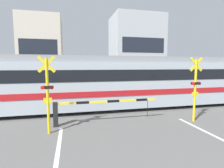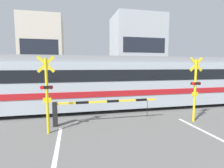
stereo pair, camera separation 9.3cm
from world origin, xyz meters
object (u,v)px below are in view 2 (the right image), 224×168
at_px(crossing_signal_left, 47,91).
at_px(commuter_train, 126,81).
at_px(crossing_barrier_far, 123,88).
at_px(pedestrian, 106,85).
at_px(crossing_signal_right, 195,87).
at_px(crossing_barrier_near, 87,107).

bearing_deg(crossing_signal_left, commuter_train, 39.59).
distance_m(crossing_barrier_far, pedestrian, 2.32).
xyz_separation_m(commuter_train, crossing_signal_right, (2.37, -3.64, -0.03)).
xyz_separation_m(crossing_barrier_far, crossing_signal_right, (1.63, -6.83, 0.90)).
xyz_separation_m(commuter_train, pedestrian, (-0.27, 5.28, -0.86)).
bearing_deg(crossing_barrier_far, crossing_signal_right, -76.59).
relative_size(crossing_signal_left, crossing_signal_right, 1.00).
relative_size(crossing_barrier_far, crossing_signal_right, 1.58).
xyz_separation_m(crossing_barrier_near, pedestrian, (2.50, 8.14, 0.08)).
bearing_deg(crossing_barrier_far, crossing_signal_left, -126.95).
relative_size(commuter_train, crossing_barrier_far, 4.15).
xyz_separation_m(crossing_barrier_near, crossing_signal_right, (5.14, -0.78, 0.90)).
xyz_separation_m(commuter_train, crossing_barrier_near, (-2.77, -2.86, -0.94)).
bearing_deg(commuter_train, crossing_signal_right, -56.94).
bearing_deg(crossing_signal_right, crossing_signal_left, 180.00).
distance_m(commuter_train, crossing_barrier_far, 3.41).
distance_m(commuter_train, crossing_signal_left, 5.71).
xyz_separation_m(crossing_signal_left, pedestrian, (4.13, 8.91, -0.82)).
relative_size(crossing_barrier_near, crossing_signal_right, 1.58).
height_order(commuter_train, pedestrian, commuter_train).
bearing_deg(commuter_train, pedestrian, 92.91).
distance_m(commuter_train, crossing_barrier_near, 4.09).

